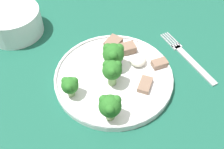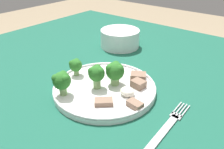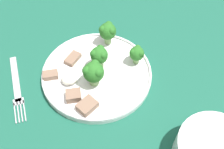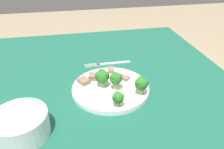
{
  "view_description": "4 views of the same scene",
  "coord_description": "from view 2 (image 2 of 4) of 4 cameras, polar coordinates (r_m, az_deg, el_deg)",
  "views": [
    {
      "loc": [
        -0.15,
        -0.4,
        1.2
      ],
      "look_at": [
        0.02,
        -0.08,
        0.78
      ],
      "focal_mm": 42.0,
      "sensor_mm": 36.0,
      "label": 1
    },
    {
      "loc": [
        0.34,
        -0.43,
        1.06
      ],
      "look_at": [
        0.03,
        -0.04,
        0.78
      ],
      "focal_mm": 35.0,
      "sensor_mm": 36.0,
      "label": 2
    },
    {
      "loc": [
        0.11,
        0.31,
        1.25
      ],
      "look_at": [
        -0.0,
        -0.05,
        0.77
      ],
      "focal_mm": 42.0,
      "sensor_mm": 36.0,
      "label": 3
    },
    {
      "loc": [
        -0.58,
        0.04,
        1.18
      ],
      "look_at": [
        0.05,
        -0.08,
        0.8
      ],
      "focal_mm": 35.0,
      "sensor_mm": 36.0,
      "label": 4
    }
  ],
  "objects": [
    {
      "name": "table",
      "position": [
        0.68,
        0.44,
        -7.22
      ],
      "size": [
        1.22,
        1.08,
        0.75
      ],
      "color": "#195642",
      "rests_on": "ground_plane"
    },
    {
      "name": "dinner_plate",
      "position": [
        0.56,
        -1.93,
        -3.44
      ],
      "size": [
        0.26,
        0.26,
        0.02
      ],
      "color": "white",
      "rests_on": "table"
    },
    {
      "name": "fork",
      "position": [
        0.47,
        14.15,
        -13.2
      ],
      "size": [
        0.02,
        0.19,
        0.0
      ],
      "color": "#B2B2B7",
      "rests_on": "table"
    },
    {
      "name": "cream_bowl",
      "position": [
        0.82,
        2.09,
        9.33
      ],
      "size": [
        0.14,
        0.14,
        0.06
      ],
      "color": "white",
      "rests_on": "table"
    },
    {
      "name": "broccoli_floret_near_rim_left",
      "position": [
        0.53,
        -12.98,
        -1.59
      ],
      "size": [
        0.04,
        0.04,
        0.06
      ],
      "color": "#7FA866",
      "rests_on": "dinner_plate"
    },
    {
      "name": "broccoli_floret_center_left",
      "position": [
        0.54,
        -4.05,
        0.21
      ],
      "size": [
        0.04,
        0.04,
        0.06
      ],
      "color": "#7FA866",
      "rests_on": "dinner_plate"
    },
    {
      "name": "broccoli_floret_back_left",
      "position": [
        0.61,
        -9.46,
        2.41
      ],
      "size": [
        0.04,
        0.04,
        0.05
      ],
      "color": "#7FA866",
      "rests_on": "dinner_plate"
    },
    {
      "name": "broccoli_floret_front_left",
      "position": [
        0.55,
        0.8,
        0.89
      ],
      "size": [
        0.05,
        0.05,
        0.06
      ],
      "color": "#7FA866",
      "rests_on": "dinner_plate"
    },
    {
      "name": "meat_slice_front_slice",
      "position": [
        0.5,
        -2.2,
        -7.15
      ],
      "size": [
        0.05,
        0.05,
        0.01
      ],
      "color": "#846651",
      "rests_on": "dinner_plate"
    },
    {
      "name": "meat_slice_middle_slice",
      "position": [
        0.49,
        6.0,
        -7.76
      ],
      "size": [
        0.04,
        0.03,
        0.01
      ],
      "color": "#846651",
      "rests_on": "dinner_plate"
    },
    {
      "name": "meat_slice_rear_slice",
      "position": [
        0.6,
        6.85,
        -0.45
      ],
      "size": [
        0.05,
        0.05,
        0.02
      ],
      "color": "#846651",
      "rests_on": "dinner_plate"
    },
    {
      "name": "meat_slice_edge_slice",
      "position": [
        0.56,
        6.9,
        -2.43
      ],
      "size": [
        0.04,
        0.03,
        0.02
      ],
      "color": "#846651",
      "rests_on": "dinner_plate"
    },
    {
      "name": "sauce_dollop",
      "position": [
        0.53,
        4.04,
        -4.46
      ],
      "size": [
        0.04,
        0.03,
        0.02
      ],
      "color": "silver",
      "rests_on": "dinner_plate"
    }
  ]
}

